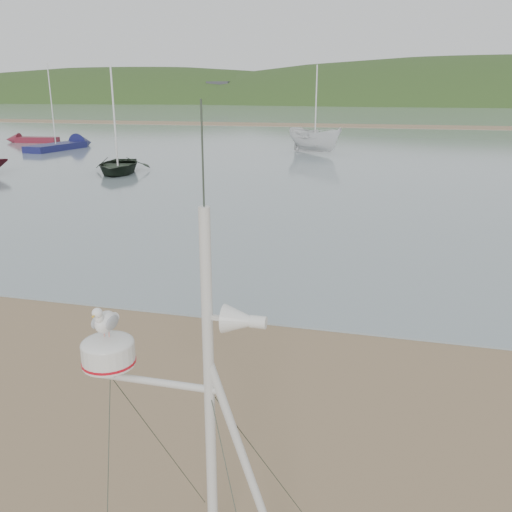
% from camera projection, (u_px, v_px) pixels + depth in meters
% --- Properties ---
extents(ground, '(560.00, 560.00, 0.00)m').
position_uv_depth(ground, '(77.00, 425.00, 7.65)').
color(ground, '#7B6347').
rests_on(ground, ground).
extents(water, '(560.00, 256.00, 0.04)m').
position_uv_depth(water, '(382.00, 111.00, 129.91)').
color(water, gray).
rests_on(water, ground).
extents(sandbar, '(560.00, 7.00, 0.07)m').
position_uv_depth(sandbar, '(367.00, 126.00, 72.46)').
color(sandbar, '#7B6347').
rests_on(sandbar, water).
extents(hill_ridge, '(620.00, 180.00, 80.00)m').
position_uv_depth(hill_ridge, '(433.00, 152.00, 226.65)').
color(hill_ridge, '#233A18').
rests_on(hill_ridge, ground).
extents(far_cottages, '(294.40, 6.30, 8.00)m').
position_uv_depth(far_cottages, '(398.00, 93.00, 187.31)').
color(far_cottages, beige).
rests_on(far_cottages, ground).
extents(mast_rig, '(1.98, 2.12, 4.47)m').
position_uv_depth(mast_rig, '(205.00, 494.00, 4.82)').
color(mast_rig, silver).
rests_on(mast_rig, ground).
extents(boat_dark, '(3.31, 1.79, 4.45)m').
position_uv_depth(boat_dark, '(115.00, 133.00, 30.11)').
color(boat_dark, black).
rests_on(boat_dark, water).
extents(boat_white, '(2.79, 2.78, 5.20)m').
position_uv_depth(boat_white, '(316.00, 118.00, 39.88)').
color(boat_white, silver).
rests_on(boat_white, water).
extents(sailboat_blue_near, '(2.52, 7.36, 7.16)m').
position_uv_depth(sailboat_blue_near, '(72.00, 145.00, 44.58)').
color(sailboat_blue_near, '#141648').
rests_on(sailboat_blue_near, ground).
extents(dinghy_red_far, '(5.04, 1.78, 1.20)m').
position_uv_depth(dinghy_red_far, '(26.00, 140.00, 49.25)').
color(dinghy_red_far, maroon).
rests_on(dinghy_red_far, ground).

